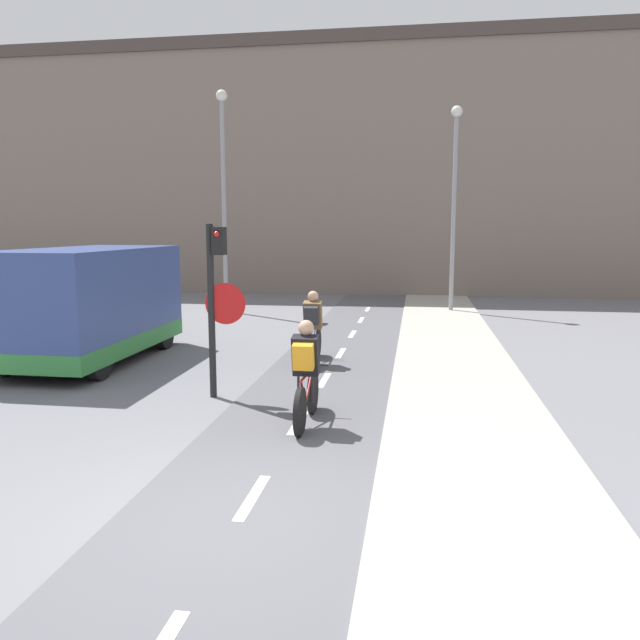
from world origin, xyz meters
The scene contains 10 objects.
ground_plane centered at (0.00, 0.00, 0.00)m, with size 120.00×120.00×0.00m, color slate.
bike_lane centered at (0.00, 0.01, 0.01)m, with size 2.42×60.00×0.02m.
sidewalk_strip centered at (2.41, 0.00, 0.03)m, with size 2.40×60.00×0.05m.
building_row_background centered at (0.00, 22.56, 5.21)m, with size 60.00×5.20×10.40m.
traffic_light_pole centered at (-1.56, 4.20, 1.76)m, with size 0.67×0.25×2.82m.
street_lamp_far centered at (-4.60, 14.39, 4.30)m, with size 0.36×0.36×7.07m.
street_lamp_sidewalk centered at (2.76, 15.56, 4.04)m, with size 0.36×0.36×6.59m.
cyclist_near centered at (0.12, 2.97, 0.71)m, with size 0.46×1.71×1.50m.
cyclist_far centered at (-0.45, 6.95, 0.71)m, with size 0.46×1.69×1.50m.
van centered at (-5.02, 6.48, 1.16)m, with size 2.11×4.64×2.35m.
Camera 1 is at (1.62, -5.39, 2.77)m, focal length 35.00 mm.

